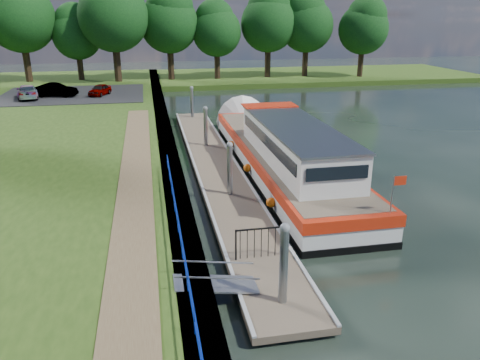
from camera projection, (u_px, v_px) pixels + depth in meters
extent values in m
plane|color=black|center=(278.00, 303.00, 14.50)|extent=(160.00, 160.00, 0.00)
cube|color=#473D2D|center=(169.00, 158.00, 27.78)|extent=(1.10, 90.00, 0.78)
cube|color=#2A4614|center=(261.00, 77.00, 64.67)|extent=(60.00, 18.00, 0.60)
cube|color=brown|center=(135.00, 196.00, 20.83)|extent=(1.60, 40.00, 0.05)
cube|color=black|center=(73.00, 94.00, 47.37)|extent=(14.00, 12.00, 0.06)
cube|color=#0C2DBF|center=(179.00, 227.00, 16.28)|extent=(0.04, 18.00, 0.04)
cube|color=#0C2DBF|center=(180.00, 236.00, 16.40)|extent=(0.03, 18.00, 0.03)
cylinder|color=#0C2DBF|center=(195.00, 322.00, 11.77)|extent=(0.04, 0.04, 0.72)
cylinder|color=#0C2DBF|center=(187.00, 280.00, 13.62)|extent=(0.04, 0.04, 0.72)
cylinder|color=#0C2DBF|center=(182.00, 249.00, 15.47)|extent=(0.04, 0.04, 0.72)
cylinder|color=#0C2DBF|center=(178.00, 224.00, 17.32)|extent=(0.04, 0.04, 0.72)
cylinder|color=#0C2DBF|center=(174.00, 203.00, 19.17)|extent=(0.04, 0.04, 0.72)
cylinder|color=#0C2DBF|center=(172.00, 187.00, 21.02)|extent=(0.04, 0.04, 0.72)
cylinder|color=#0C2DBF|center=(169.00, 173.00, 22.87)|extent=(0.04, 0.04, 0.72)
cylinder|color=#0C2DBF|center=(167.00, 161.00, 24.72)|extent=(0.04, 0.04, 0.72)
cube|color=brown|center=(216.00, 168.00, 26.43)|extent=(2.50, 30.00, 0.24)
cube|color=#9EA0A3|center=(269.00, 284.00, 15.41)|extent=(2.30, 5.00, 0.30)
cube|color=#9EA0A3|center=(228.00, 197.00, 22.81)|extent=(2.30, 5.00, 0.30)
cube|color=#9EA0A3|center=(207.00, 152.00, 30.20)|extent=(2.30, 5.00, 0.30)
cube|color=#9EA0A3|center=(195.00, 125.00, 37.60)|extent=(2.30, 5.00, 0.30)
cube|color=#9EA0A3|center=(237.00, 164.00, 26.60)|extent=(0.12, 30.00, 0.06)
cube|color=#9EA0A3|center=(195.00, 166.00, 26.16)|extent=(0.12, 30.00, 0.06)
cylinder|color=gray|center=(283.00, 281.00, 13.67)|extent=(0.26, 0.26, 3.40)
sphere|color=gray|center=(285.00, 228.00, 13.10)|extent=(0.30, 0.30, 0.30)
cylinder|color=gray|center=(230.00, 180.00, 21.99)|extent=(0.26, 0.26, 3.40)
sphere|color=gray|center=(230.00, 145.00, 21.42)|extent=(0.30, 0.30, 0.30)
cylinder|color=gray|center=(206.00, 135.00, 30.32)|extent=(0.26, 0.26, 3.40)
sphere|color=gray|center=(205.00, 109.00, 29.75)|extent=(0.30, 0.30, 0.30)
cylinder|color=gray|center=(192.00, 109.00, 38.64)|extent=(0.26, 0.26, 3.40)
sphere|color=gray|center=(192.00, 88.00, 38.07)|extent=(0.30, 0.30, 0.30)
cube|color=#A5A8AD|center=(216.00, 284.00, 14.43)|extent=(2.58, 1.00, 0.43)
cube|color=#A5A8AD|center=(218.00, 278.00, 13.82)|extent=(2.58, 0.04, 0.41)
cube|color=#A5A8AD|center=(213.00, 262.00, 14.70)|extent=(2.58, 0.04, 0.41)
cube|color=black|center=(236.00, 245.00, 16.04)|extent=(0.05, 0.05, 1.15)
cube|color=black|center=(286.00, 240.00, 16.37)|extent=(0.05, 0.05, 1.15)
cube|color=black|center=(262.00, 229.00, 16.03)|extent=(1.85, 0.05, 0.05)
cube|color=black|center=(240.00, 245.00, 16.07)|extent=(0.02, 0.02, 1.10)
cube|color=black|center=(247.00, 244.00, 16.12)|extent=(0.02, 0.02, 1.10)
cube|color=black|center=(254.00, 243.00, 16.16)|extent=(0.02, 0.02, 1.10)
cube|color=black|center=(261.00, 243.00, 16.21)|extent=(0.02, 0.02, 1.10)
cube|color=black|center=(268.00, 242.00, 16.25)|extent=(0.02, 0.02, 1.10)
cube|color=black|center=(275.00, 241.00, 16.30)|extent=(0.02, 0.02, 1.10)
cube|color=black|center=(282.00, 241.00, 16.34)|extent=(0.02, 0.02, 1.10)
cube|color=black|center=(280.00, 171.00, 26.69)|extent=(4.00, 20.00, 0.55)
cube|color=silver|center=(280.00, 161.00, 26.49)|extent=(3.96, 19.90, 0.65)
cube|color=red|center=(281.00, 151.00, 26.30)|extent=(4.04, 20.00, 0.48)
cube|color=brown|center=(281.00, 147.00, 26.22)|extent=(3.68, 19.20, 0.04)
cone|color=silver|center=(244.00, 123.00, 36.13)|extent=(4.00, 1.50, 4.00)
cube|color=silver|center=(295.00, 143.00, 23.61)|extent=(3.00, 11.00, 1.75)
cube|color=gray|center=(295.00, 126.00, 23.30)|extent=(3.10, 11.20, 0.10)
cube|color=black|center=(266.00, 140.00, 23.25)|extent=(0.04, 10.00, 0.55)
cube|color=black|center=(324.00, 137.00, 23.81)|extent=(0.04, 10.00, 0.55)
cube|color=black|center=(268.00, 116.00, 28.66)|extent=(2.60, 0.04, 0.55)
cube|color=black|center=(337.00, 173.00, 18.40)|extent=(2.60, 0.04, 0.55)
cube|color=red|center=(269.00, 105.00, 28.09)|extent=(3.20, 1.60, 0.06)
cylinder|color=gray|center=(392.00, 195.00, 17.28)|extent=(0.05, 0.05, 1.50)
cube|color=red|center=(400.00, 181.00, 17.14)|extent=(0.50, 0.02, 0.35)
sphere|color=orange|center=(271.00, 203.00, 20.54)|extent=(0.44, 0.44, 0.44)
sphere|color=orange|center=(247.00, 168.00, 25.16)|extent=(0.44, 0.44, 0.44)
sphere|color=orange|center=(231.00, 144.00, 29.79)|extent=(0.44, 0.44, 0.44)
imported|color=#594C47|center=(298.00, 171.00, 19.47)|extent=(0.49, 0.67, 1.72)
cylinder|color=#332316|center=(27.00, 65.00, 56.05)|extent=(0.83, 0.83, 4.21)
sphere|color=#0F3313|center=(20.00, 18.00, 54.26)|extent=(7.95, 7.95, 7.95)
cylinder|color=#332316|center=(81.00, 68.00, 57.81)|extent=(0.70, 0.70, 3.10)
sphere|color=#0F3313|center=(77.00, 35.00, 56.48)|extent=(5.85, 5.85, 5.85)
sphere|color=#0F3313|center=(74.00, 22.00, 56.11)|extent=(4.65, 4.65, 4.65)
cylinder|color=#332316|center=(117.00, 65.00, 56.12)|extent=(0.84, 0.84, 4.29)
sphere|color=#0F3313|center=(113.00, 16.00, 54.29)|extent=(8.10, 8.10, 8.10)
cylinder|color=#332316|center=(171.00, 64.00, 59.23)|extent=(0.79, 0.79, 3.83)
sphere|color=#0F3313|center=(169.00, 23.00, 57.59)|extent=(7.24, 7.24, 7.24)
sphere|color=#0F3313|center=(170.00, 8.00, 56.81)|extent=(5.75, 5.75, 5.75)
cylinder|color=#332316|center=(217.00, 66.00, 60.15)|extent=(0.72, 0.72, 3.26)
sphere|color=#0F3313|center=(217.00, 32.00, 58.76)|extent=(6.16, 6.16, 6.16)
sphere|color=#0F3313|center=(215.00, 19.00, 58.44)|extent=(4.89, 4.89, 4.89)
cylinder|color=#332316|center=(268.00, 62.00, 61.56)|extent=(0.78, 0.78, 3.77)
sphere|color=#0F3313|center=(268.00, 24.00, 59.95)|extent=(7.13, 7.13, 7.13)
sphere|color=#0F3313|center=(269.00, 9.00, 59.60)|extent=(5.66, 5.66, 5.66)
cylinder|color=#332316|center=(305.00, 62.00, 62.54)|extent=(0.77, 0.77, 3.65)
sphere|color=#0F3313|center=(307.00, 26.00, 60.98)|extent=(6.89, 6.89, 6.89)
sphere|color=#0F3313|center=(305.00, 11.00, 60.35)|extent=(5.47, 5.47, 5.47)
cylinder|color=#332316|center=(360.00, 63.00, 62.14)|extent=(0.74, 0.74, 3.41)
sphere|color=#0F3313|center=(363.00, 29.00, 60.68)|extent=(6.43, 6.43, 6.43)
sphere|color=#0F3313|center=(367.00, 16.00, 59.99)|extent=(5.11, 5.11, 5.11)
imported|color=#999999|center=(100.00, 90.00, 46.47)|extent=(2.33, 3.45, 1.09)
imported|color=#999999|center=(56.00, 90.00, 45.61)|extent=(4.19, 2.07, 1.32)
imported|color=#999999|center=(28.00, 92.00, 44.63)|extent=(2.69, 4.76, 1.30)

